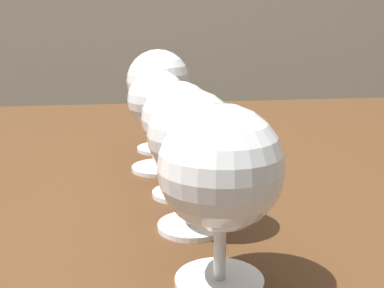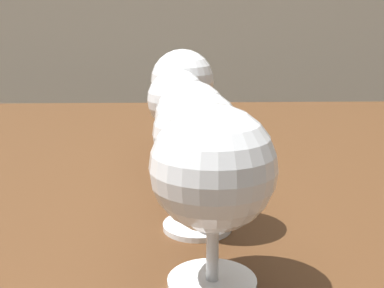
# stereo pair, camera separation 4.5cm
# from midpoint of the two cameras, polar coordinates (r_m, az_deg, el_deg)

# --- Properties ---
(dining_table) EXTENTS (1.50, 0.87, 0.73)m
(dining_table) POSITION_cam_midpoint_polar(r_m,az_deg,el_deg) (0.71, -0.12, -8.32)
(dining_table) COLOR #472B16
(dining_table) RESTS_ON ground_plane
(wine_glass_merlot) EXTENTS (0.09, 0.09, 0.13)m
(wine_glass_merlot) POSITION_cam_midpoint_polar(r_m,az_deg,el_deg) (0.36, 5.22, -3.18)
(wine_glass_merlot) COLOR white
(wine_glass_merlot) RESTS_ON dining_table
(wine_glass_white) EXTENTS (0.08, 0.08, 0.13)m
(wine_glass_white) POSITION_cam_midpoint_polar(r_m,az_deg,el_deg) (0.45, 2.87, 0.64)
(wine_glass_white) COLOR white
(wine_glass_white) RESTS_ON dining_table
(wine_glass_pinot) EXTENTS (0.08, 0.08, 0.12)m
(wine_glass_pinot) POSITION_cam_midpoint_polar(r_m,az_deg,el_deg) (0.54, 1.86, 2.52)
(wine_glass_pinot) COLOR white
(wine_glass_pinot) RESTS_ON dining_table
(wine_glass_rose) EXTENTS (0.07, 0.07, 0.12)m
(wine_glass_rose) POSITION_cam_midpoint_polar(r_m,az_deg,el_deg) (0.63, -0.26, 4.46)
(wine_glass_rose) COLOR white
(wine_glass_rose) RESTS_ON dining_table
(wine_glass_amber) EXTENTS (0.09, 0.09, 0.14)m
(wine_glass_amber) POSITION_cam_midpoint_polar(r_m,az_deg,el_deg) (0.72, 0.37, 6.65)
(wine_glass_amber) COLOR white
(wine_glass_amber) RESTS_ON dining_table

